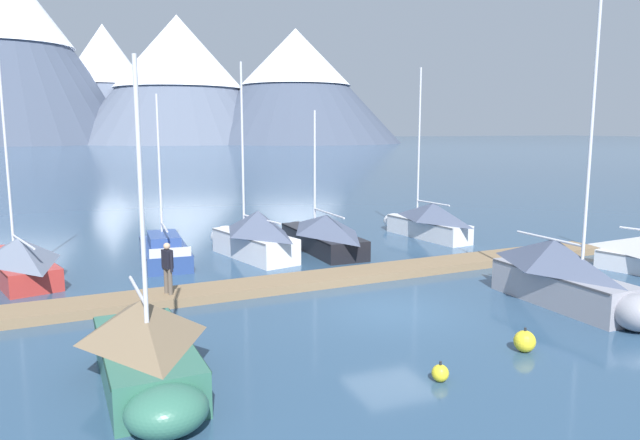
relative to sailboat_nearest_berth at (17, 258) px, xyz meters
The scene contains 16 objects.
ground_plane 14.31m from the sailboat_nearest_berth, 38.51° to the right, with size 700.00×700.00×0.00m, color #2D4C6B.
mountain_central_massif 230.19m from the sailboat_nearest_berth, 95.42° to the left, with size 93.03×93.03×67.98m.
mountain_shoulder_ridge 235.29m from the sailboat_nearest_berth, 87.03° to the left, with size 61.38×61.38×46.77m.
mountain_east_summit 214.68m from the sailboat_nearest_berth, 79.78° to the left, with size 81.49×81.49×47.93m.
mountain_rear_spur 211.67m from the sailboat_nearest_berth, 67.64° to the left, with size 81.67×81.67×43.21m.
dock 12.23m from the sailboat_nearest_berth, 23.66° to the right, with size 25.81×3.33×0.30m.
sailboat_nearest_berth is the anchor object (origin of this frame).
sailboat_second_berth 12.14m from the sailboat_nearest_berth, 72.66° to the right, with size 2.26×5.57×7.08m.
sailboat_mid_dock_port 5.69m from the sailboat_nearest_berth, 12.50° to the left, with size 1.95×6.15×7.05m.
sailboat_mid_dock_starboard 9.25m from the sailboat_nearest_berth, ahead, with size 3.04×6.02×8.44m.
sailboat_far_berth 12.68m from the sailboat_nearest_berth, ahead, with size 2.20×7.07×6.45m.
sailboat_outer_slip 19.56m from the sailboat_nearest_berth, 32.27° to the right, with size 1.81×5.85×9.28m.
sailboat_end_of_dock 18.93m from the sailboat_nearest_berth, ahead, with size 2.16×6.29×8.68m.
person_on_dock 7.31m from the sailboat_nearest_berth, 47.93° to the right, with size 0.35×0.55×1.69m.
mooring_buoy_channel_marker 16.90m from the sailboat_nearest_berth, 54.85° to the right, with size 0.39×0.39×0.47m.
mooring_buoy_inner_mooring 18.25m from the sailboat_nearest_berth, 45.85° to the right, with size 0.55×0.55×0.63m.
Camera 1 is at (-8.59, -15.49, 5.62)m, focal length 33.02 mm.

